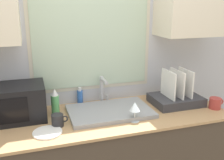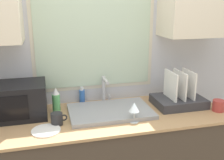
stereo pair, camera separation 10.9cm
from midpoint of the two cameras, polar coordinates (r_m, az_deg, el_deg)
name	(u,v)px [view 1 (the left image)]	position (r m, az deg, el deg)	size (l,w,h in m)	color
wall_back	(92,46)	(2.14, -5.78, 7.38)	(6.00, 0.38, 2.60)	silver
sink_basin	(110,111)	(2.02, -2.04, -6.83)	(0.63, 0.41, 0.03)	gray
faucet	(103,88)	(2.17, -3.46, -1.75)	(0.08, 0.17, 0.23)	#B7B7BC
microwave	(10,103)	(2.03, -22.71, -4.66)	(0.48, 0.32, 0.25)	black
dish_rack	(176,97)	(2.23, 12.39, -3.65)	(0.40, 0.30, 0.29)	#333338
spray_bottle	(55,102)	(2.03, -13.82, -4.70)	(0.06, 0.06, 0.20)	#59B266
soap_bottle	(80,97)	(2.20, -8.40, -3.65)	(0.05, 0.05, 0.14)	blue
mug_near_sink	(58,120)	(1.85, -13.40, -8.56)	(0.11, 0.08, 0.09)	#262628
wine_glass	(135,107)	(1.85, 3.31, -5.96)	(0.08, 0.08, 0.15)	silver
mug_by_rack	(215,103)	(2.23, 20.26, -4.77)	(0.12, 0.09, 0.09)	#A53833
small_plate	(47,133)	(1.79, -15.61, -10.98)	(0.19, 0.19, 0.01)	white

